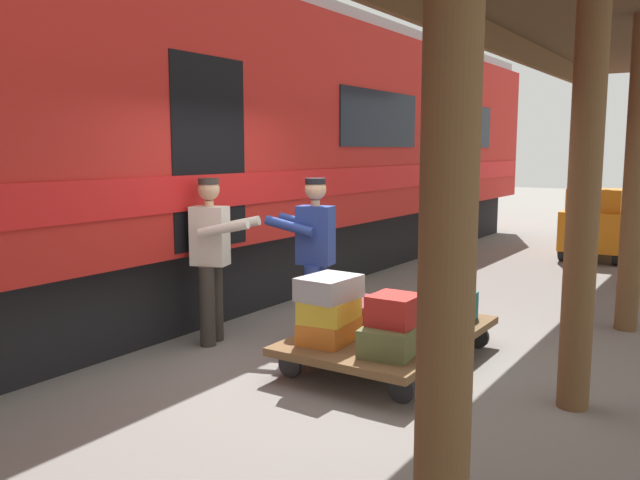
# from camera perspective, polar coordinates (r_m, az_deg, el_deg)

# --- Properties ---
(ground_plane) EXTENTS (60.00, 60.00, 0.00)m
(ground_plane) POSITION_cam_1_polar(r_m,az_deg,el_deg) (6.28, 2.54, -10.53)
(ground_plane) COLOR slate
(train_car) EXTENTS (3.02, 21.67, 4.00)m
(train_car) POSITION_cam_1_polar(r_m,az_deg,el_deg) (8.07, -17.53, 8.07)
(train_car) COLOR #B21E19
(train_car) RESTS_ON ground_plane
(luggage_cart) EXTENTS (1.36, 2.17, 0.30)m
(luggage_cart) POSITION_cam_1_polar(r_m,az_deg,el_deg) (6.23, 6.21, -8.28)
(luggage_cart) COLOR brown
(luggage_cart) RESTS_ON ground_plane
(suitcase_teal_softside) EXTENTS (0.48, 0.64, 0.27)m
(suitcase_teal_softside) POSITION_cam_1_polar(r_m,az_deg,el_deg) (6.59, 10.97, -5.89)
(suitcase_teal_softside) COLOR #1E666B
(suitcase_teal_softside) RESTS_ON luggage_cart
(suitcase_burgundy_valise) EXTENTS (0.44, 0.56, 0.26)m
(suitcase_burgundy_valise) POSITION_cam_1_polar(r_m,az_deg,el_deg) (6.32, 3.75, -6.40)
(suitcase_burgundy_valise) COLOR maroon
(suitcase_burgundy_valise) RESTS_ON luggage_cart
(suitcase_olive_duffel) EXTENTS (0.49, 0.63, 0.24)m
(suitcase_olive_duffel) POSITION_cam_1_polar(r_m,az_deg,el_deg) (5.54, 6.25, -8.60)
(suitcase_olive_duffel) COLOR brown
(suitcase_olive_duffel) RESTS_ON luggage_cart
(suitcase_orange_carryall) EXTENTS (0.43, 0.59, 0.19)m
(suitcase_orange_carryall) POSITION_cam_1_polar(r_m,az_deg,el_deg) (5.84, 0.85, -7.93)
(suitcase_orange_carryall) COLOR #CC6B23
(suitcase_orange_carryall) RESTS_ON luggage_cart
(suitcase_tan_vintage) EXTENTS (0.47, 0.57, 0.18)m
(suitcase_tan_vintage) POSITION_cam_1_polar(r_m,az_deg,el_deg) (6.84, 6.21, -5.65)
(suitcase_tan_vintage) COLOR tan
(suitcase_tan_vintage) RESTS_ON luggage_cart
(suitcase_cream_canvas) EXTENTS (0.44, 0.50, 0.25)m
(suitcase_cream_canvas) POSITION_cam_1_polar(r_m,az_deg,el_deg) (6.06, 8.82, -7.16)
(suitcase_cream_canvas) COLOR beige
(suitcase_cream_canvas) RESTS_ON luggage_cart
(suitcase_yellow_case) EXTENTS (0.45, 0.58, 0.20)m
(suitcase_yellow_case) POSITION_cam_1_polar(r_m,az_deg,el_deg) (5.78, 0.84, -6.10)
(suitcase_yellow_case) COLOR gold
(suitcase_yellow_case) RESTS_ON suitcase_orange_carryall
(suitcase_gray_aluminum) EXTENTS (0.43, 0.55, 0.20)m
(suitcase_gray_aluminum) POSITION_cam_1_polar(r_m,az_deg,el_deg) (5.72, 0.80, -4.19)
(suitcase_gray_aluminum) COLOR #9EA0A5
(suitcase_gray_aluminum) RESTS_ON suitcase_yellow_case
(suitcase_red_plastic) EXTENTS (0.38, 0.40, 0.25)m
(suitcase_red_plastic) POSITION_cam_1_polar(r_m,az_deg,el_deg) (5.50, 6.57, -6.09)
(suitcase_red_plastic) COLOR #AD231E
(suitcase_red_plastic) RESTS_ON suitcase_olive_duffel
(porter_in_overalls) EXTENTS (0.71, 0.51, 1.70)m
(porter_in_overalls) POSITION_cam_1_polar(r_m,az_deg,el_deg) (6.69, -0.56, -1.23)
(porter_in_overalls) COLOR navy
(porter_in_overalls) RESTS_ON ground_plane
(porter_by_door) EXTENTS (0.73, 0.57, 1.70)m
(porter_by_door) POSITION_cam_1_polar(r_m,az_deg,el_deg) (6.72, -9.42, -1.29)
(porter_by_door) COLOR #332D28
(porter_by_door) RESTS_ON ground_plane
(baggage_tug) EXTENTS (1.17, 1.74, 1.30)m
(baggage_tug) POSITION_cam_1_polar(r_m,az_deg,el_deg) (12.92, 23.08, 1.23)
(baggage_tug) COLOR orange
(baggage_tug) RESTS_ON ground_plane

